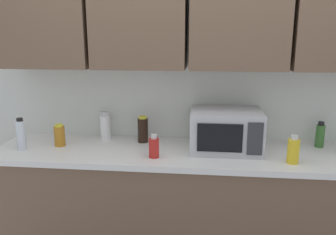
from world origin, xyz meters
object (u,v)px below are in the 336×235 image
(bottle_clear_tall, at_px, (21,135))
(bottle_amber_vinegar, at_px, (60,135))
(bottle_red_sauce, at_px, (154,147))
(microwave, at_px, (226,130))
(bottle_green_oil, at_px, (320,135))
(bottle_white_jar, at_px, (105,126))
(bottle_soy_dark, at_px, (143,130))
(bottle_yellow_mustard, at_px, (293,151))

(bottle_clear_tall, xyz_separation_m, bottle_amber_vinegar, (0.23, 0.11, -0.03))
(bottle_amber_vinegar, distance_m, bottle_red_sauce, 0.73)
(microwave, relative_size, bottle_green_oil, 2.60)
(microwave, bearing_deg, bottle_red_sauce, -156.92)
(bottle_white_jar, bearing_deg, bottle_soy_dark, -7.27)
(bottle_red_sauce, bearing_deg, bottle_yellow_mustard, -0.63)
(bottle_amber_vinegar, distance_m, bottle_soy_dark, 0.60)
(bottle_yellow_mustard, xyz_separation_m, bottle_red_sauce, (-0.87, 0.01, -0.01))
(bottle_amber_vinegar, relative_size, bottle_soy_dark, 0.81)
(bottle_yellow_mustard, relative_size, bottle_red_sauce, 1.15)
(bottle_yellow_mustard, xyz_separation_m, bottle_soy_dark, (-1.00, 0.33, 0.01))
(bottle_amber_vinegar, height_order, bottle_soy_dark, bottle_soy_dark)
(bottle_soy_dark, bearing_deg, bottle_yellow_mustard, -18.01)
(bottle_white_jar, xyz_separation_m, bottle_amber_vinegar, (-0.28, -0.19, -0.03))
(microwave, relative_size, bottle_white_jar, 2.25)
(bottle_yellow_mustard, xyz_separation_m, bottle_green_oil, (0.26, 0.35, 0.00))
(bottle_green_oil, bearing_deg, bottle_clear_tall, -172.19)
(bottle_clear_tall, distance_m, bottle_soy_dark, 0.85)
(bottle_clear_tall, height_order, bottle_amber_vinegar, bottle_clear_tall)
(microwave, distance_m, bottle_soy_dark, 0.61)
(bottle_red_sauce, bearing_deg, bottle_amber_vinegar, 166.91)
(bottle_clear_tall, bearing_deg, bottle_white_jar, 30.60)
(bottle_clear_tall, xyz_separation_m, bottle_soy_dark, (0.80, 0.26, -0.01))
(bottle_white_jar, xyz_separation_m, bottle_clear_tall, (-0.51, -0.30, 0.01))
(bottle_clear_tall, bearing_deg, bottle_green_oil, 7.81)
(microwave, xyz_separation_m, bottle_white_jar, (-0.89, 0.15, -0.04))
(microwave, height_order, bottle_white_jar, microwave)
(bottle_white_jar, bearing_deg, bottle_clear_tall, -149.40)
(bottle_clear_tall, relative_size, bottle_soy_dark, 1.14)
(bottle_yellow_mustard, bearing_deg, bottle_clear_tall, 178.01)
(bottle_yellow_mustard, bearing_deg, bottle_green_oil, 52.71)
(microwave, bearing_deg, bottle_yellow_mustard, -27.41)
(bottle_yellow_mustard, relative_size, bottle_clear_tall, 0.79)
(bottle_green_oil, xyz_separation_m, bottle_red_sauce, (-1.14, -0.34, -0.02))
(microwave, bearing_deg, bottle_green_oil, 11.60)
(microwave, distance_m, bottle_clear_tall, 1.41)
(bottle_clear_tall, bearing_deg, bottle_yellow_mustard, -1.99)
(bottle_amber_vinegar, xyz_separation_m, bottle_red_sauce, (0.71, -0.16, -0.01))
(bottle_red_sauce, relative_size, bottle_soy_dark, 0.79)
(microwave, relative_size, bottle_amber_vinegar, 2.99)
(bottle_clear_tall, height_order, bottle_red_sauce, bottle_clear_tall)
(bottle_amber_vinegar, bearing_deg, bottle_clear_tall, -153.77)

